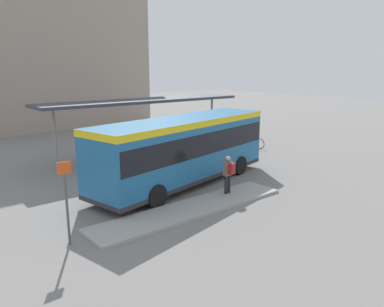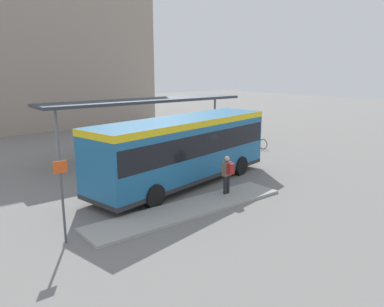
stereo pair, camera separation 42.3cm
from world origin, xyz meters
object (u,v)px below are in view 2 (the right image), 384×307
object	(u,v)px
potted_planter_near_shelter	(158,155)
platform_sign	(62,198)
bicycle_orange	(236,140)
bicycle_red	(257,143)
pedestrian_waiting	(228,173)
city_bus	(184,146)
bicycle_black	(248,142)

from	to	relation	value
potted_planter_near_shelter	platform_sign	size ratio (longest dim) A/B	0.40
bicycle_orange	bicycle_red	bearing A→B (deg)	-169.05
pedestrian_waiting	bicycle_red	bearing A→B (deg)	-61.94
city_bus	pedestrian_waiting	bearing A→B (deg)	-92.86
pedestrian_waiting	potted_planter_near_shelter	size ratio (longest dim) A/B	1.54
city_bus	bicycle_red	world-z (taller)	city_bus
bicycle_black	bicycle_orange	bearing A→B (deg)	19.40
platform_sign	city_bus	bearing A→B (deg)	21.39
bicycle_black	potted_planter_near_shelter	bearing A→B (deg)	88.46
bicycle_orange	bicycle_black	bearing A→B (deg)	-157.91
bicycle_red	bicycle_black	bearing A→B (deg)	-4.24
bicycle_black	platform_sign	size ratio (longest dim) A/B	0.55
bicycle_red	potted_planter_near_shelter	bearing A→B (deg)	82.04
bicycle_red	bicycle_black	size ratio (longest dim) A/B	1.14
bicycle_red	bicycle_black	world-z (taller)	bicycle_red
city_bus	platform_sign	size ratio (longest dim) A/B	3.86
pedestrian_waiting	city_bus	bearing A→B (deg)	1.62
city_bus	bicycle_orange	world-z (taller)	city_bus
bicycle_black	city_bus	bearing A→B (deg)	110.82
bicycle_black	bicycle_orange	xyz separation A→B (m)	(-0.39, 0.88, 0.03)
platform_sign	pedestrian_waiting	bearing A→B (deg)	0.38
city_bus	bicycle_red	size ratio (longest dim) A/B	6.15
bicycle_orange	potted_planter_near_shelter	distance (m)	8.00
bicycle_black	potted_planter_near_shelter	distance (m)	8.29
bicycle_black	bicycle_orange	size ratio (longest dim) A/B	0.90
city_bus	bicycle_black	xyz separation A→B (m)	(9.39, 4.45, -1.59)
city_bus	bicycle_orange	distance (m)	10.57
bicycle_black	bicycle_red	bearing A→B (deg)	176.08
pedestrian_waiting	bicycle_red	xyz separation A→B (m)	(9.00, 6.27, -0.73)
city_bus	pedestrian_waiting	size ratio (longest dim) A/B	6.25
city_bus	pedestrian_waiting	xyz separation A→B (m)	(0.40, -2.70, -0.81)
bicycle_red	platform_sign	distance (m)	17.63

